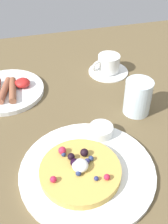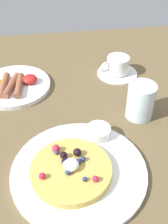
{
  "view_description": "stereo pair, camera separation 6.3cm",
  "coord_description": "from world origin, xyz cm",
  "px_view_note": "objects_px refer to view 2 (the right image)",
  "views": [
    {
      "loc": [
        -10.57,
        -51.85,
        49.82
      ],
      "look_at": [
        3.4,
        0.59,
        4.0
      ],
      "focal_mm": 44.98,
      "sensor_mm": 36.0,
      "label": 1
    },
    {
      "loc": [
        -4.44,
        -53.11,
        49.82
      ],
      "look_at": [
        3.4,
        0.59,
        4.0
      ],
      "focal_mm": 44.98,
      "sensor_mm": 36.0,
      "label": 2
    }
  ],
  "objects_px": {
    "coffee_saucer": "(117,73)",
    "water_glass": "(141,101)",
    "coffee_cup": "(117,65)",
    "pancake_plate": "(77,171)",
    "syrup_ramekin": "(99,132)",
    "breakfast_plate": "(14,86)"
  },
  "relations": [
    {
      "from": "breakfast_plate",
      "to": "coffee_cup",
      "type": "distance_m",
      "value": 0.33
    },
    {
      "from": "pancake_plate",
      "to": "syrup_ramekin",
      "type": "height_order",
      "value": "syrup_ramekin"
    },
    {
      "from": "pancake_plate",
      "to": "water_glass",
      "type": "height_order",
      "value": "water_glass"
    },
    {
      "from": "breakfast_plate",
      "to": "water_glass",
      "type": "height_order",
      "value": "water_glass"
    },
    {
      "from": "breakfast_plate",
      "to": "water_glass",
      "type": "bearing_deg",
      "value": -27.84
    },
    {
      "from": "coffee_saucer",
      "to": "water_glass",
      "type": "bearing_deg",
      "value": -87.68
    },
    {
      "from": "pancake_plate",
      "to": "breakfast_plate",
      "type": "height_order",
      "value": "breakfast_plate"
    },
    {
      "from": "pancake_plate",
      "to": "breakfast_plate",
      "type": "relative_size",
      "value": 1.34
    },
    {
      "from": "coffee_saucer",
      "to": "water_glass",
      "type": "distance_m",
      "value": 0.22
    },
    {
      "from": "coffee_saucer",
      "to": "coffee_cup",
      "type": "xyz_separation_m",
      "value": [
        -0.0,
        -0.0,
        0.03
      ]
    },
    {
      "from": "breakfast_plate",
      "to": "coffee_cup",
      "type": "xyz_separation_m",
      "value": [
        0.33,
        0.03,
        0.03
      ]
    },
    {
      "from": "coffee_cup",
      "to": "water_glass",
      "type": "distance_m",
      "value": 0.21
    },
    {
      "from": "syrup_ramekin",
      "to": "coffee_cup",
      "type": "xyz_separation_m",
      "value": [
        0.11,
        0.28,
        0.01
      ]
    },
    {
      "from": "coffee_cup",
      "to": "pancake_plate",
      "type": "bearing_deg",
      "value": -115.22
    },
    {
      "from": "syrup_ramekin",
      "to": "breakfast_plate",
      "type": "xyz_separation_m",
      "value": [
        -0.22,
        0.25,
        -0.02
      ]
    },
    {
      "from": "syrup_ramekin",
      "to": "water_glass",
      "type": "relative_size",
      "value": 0.6
    },
    {
      "from": "coffee_cup",
      "to": "water_glass",
      "type": "xyz_separation_m",
      "value": [
        0.01,
        -0.21,
        0.01
      ]
    },
    {
      "from": "water_glass",
      "to": "coffee_saucer",
      "type": "bearing_deg",
      "value": 92.32
    },
    {
      "from": "pancake_plate",
      "to": "syrup_ramekin",
      "type": "relative_size",
      "value": 5.05
    },
    {
      "from": "syrup_ramekin",
      "to": "coffee_cup",
      "type": "relative_size",
      "value": 0.6
    },
    {
      "from": "pancake_plate",
      "to": "coffee_saucer",
      "type": "height_order",
      "value": "pancake_plate"
    },
    {
      "from": "syrup_ramekin",
      "to": "water_glass",
      "type": "xyz_separation_m",
      "value": [
        0.12,
        0.07,
        0.02
      ]
    }
  ]
}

